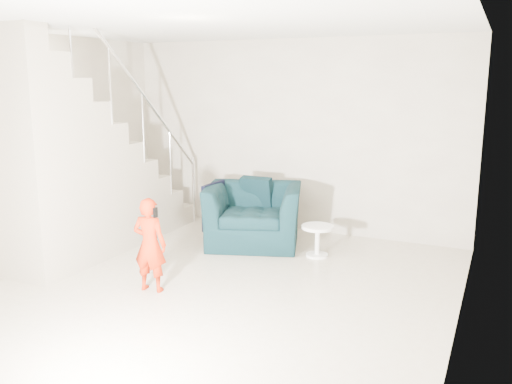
% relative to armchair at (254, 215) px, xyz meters
% --- Properties ---
extents(floor, '(5.50, 5.50, 0.00)m').
position_rel_armchair_xyz_m(floor, '(0.18, -1.83, -0.39)').
color(floor, tan).
rests_on(floor, ground).
extents(ceiling, '(5.50, 5.50, 0.00)m').
position_rel_armchair_xyz_m(ceiling, '(0.18, -1.83, 2.31)').
color(ceiling, silver).
rests_on(ceiling, back_wall).
extents(back_wall, '(5.00, 0.00, 5.00)m').
position_rel_armchair_xyz_m(back_wall, '(0.18, 0.92, 0.96)').
color(back_wall, '#A69887').
rests_on(back_wall, floor).
extents(left_wall, '(0.00, 5.50, 5.50)m').
position_rel_armchair_xyz_m(left_wall, '(-2.32, -1.83, 0.96)').
color(left_wall, '#A69887').
rests_on(left_wall, floor).
extents(right_wall, '(0.00, 5.50, 5.50)m').
position_rel_armchair_xyz_m(right_wall, '(2.68, -1.83, 0.96)').
color(right_wall, '#A69887').
rests_on(right_wall, floor).
extents(armchair, '(1.49, 1.39, 0.79)m').
position_rel_armchair_xyz_m(armchair, '(0.00, 0.00, 0.00)').
color(armchair, black).
rests_on(armchair, floor).
extents(toddler, '(0.38, 0.28, 0.98)m').
position_rel_armchair_xyz_m(toddler, '(-0.27, -1.92, 0.10)').
color(toddler, '#9D1F05').
rests_on(toddler, floor).
extents(side_table, '(0.39, 0.39, 0.39)m').
position_rel_armchair_xyz_m(side_table, '(0.94, -0.15, -0.13)').
color(side_table, white).
rests_on(side_table, floor).
extents(staircase, '(1.02, 3.03, 3.62)m').
position_rel_armchair_xyz_m(staircase, '(-1.82, -1.28, 0.55)').
color(staircase, '#ADA089').
rests_on(staircase, floor).
extents(cushion, '(0.43, 0.21, 0.43)m').
position_rel_armchair_xyz_m(cushion, '(-0.10, 0.33, 0.24)').
color(cushion, black).
rests_on(cushion, armchair).
extents(throw, '(0.05, 0.55, 0.61)m').
position_rel_armchair_xyz_m(throw, '(-0.54, -0.11, 0.10)').
color(throw, black).
rests_on(throw, armchair).
extents(phone, '(0.02, 0.05, 0.10)m').
position_rel_armchair_xyz_m(phone, '(-0.15, -1.97, 0.46)').
color(phone, black).
rests_on(phone, toddler).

